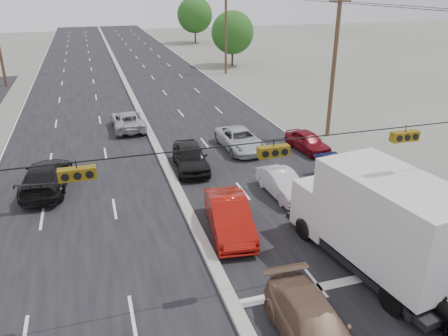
{
  "coord_description": "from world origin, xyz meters",
  "views": [
    {
      "loc": [
        -3.88,
        -12.0,
        10.43
      ],
      "look_at": [
        1.85,
        6.45,
        2.2
      ],
      "focal_mm": 35.0,
      "sensor_mm": 36.0,
      "label": 1
    }
  ],
  "objects_px": {
    "tan_sedan": "(314,328)",
    "queue_car_c": "(240,140)",
    "box_truck": "(377,220)",
    "oncoming_far": "(128,121)",
    "utility_pole_right_b": "(334,66)",
    "queue_car_b": "(283,184)",
    "utility_pole_right_c": "(226,31)",
    "oncoming_near": "(46,177)",
    "red_sedan": "(229,217)",
    "queue_car_e": "(308,141)",
    "black_suv": "(447,290)",
    "queue_car_a": "(190,157)",
    "queue_car_d": "(344,176)",
    "tree_right_mid": "(232,32)",
    "tree_right_far": "(195,15)"
  },
  "relations": [
    {
      "from": "box_truck",
      "to": "tan_sedan",
      "type": "xyz_separation_m",
      "value": [
        -4.18,
        -3.03,
        -1.39
      ]
    },
    {
      "from": "queue_car_c",
      "to": "black_suv",
      "type": "bearing_deg",
      "value": -86.47
    },
    {
      "from": "tree_right_far",
      "to": "oncoming_near",
      "type": "distance_m",
      "value": 63.04
    },
    {
      "from": "box_truck",
      "to": "oncoming_far",
      "type": "distance_m",
      "value": 22.08
    },
    {
      "from": "queue_car_b",
      "to": "queue_car_d",
      "type": "xyz_separation_m",
      "value": [
        3.72,
        0.02,
        -0.03
      ]
    },
    {
      "from": "black_suv",
      "to": "queue_car_b",
      "type": "relative_size",
      "value": 1.36
    },
    {
      "from": "queue_car_b",
      "to": "oncoming_near",
      "type": "height_order",
      "value": "oncoming_near"
    },
    {
      "from": "black_suv",
      "to": "oncoming_near",
      "type": "height_order",
      "value": "oncoming_near"
    },
    {
      "from": "queue_car_c",
      "to": "oncoming_near",
      "type": "relative_size",
      "value": 0.91
    },
    {
      "from": "box_truck",
      "to": "oncoming_near",
      "type": "bearing_deg",
      "value": 130.79
    },
    {
      "from": "red_sedan",
      "to": "queue_car_a",
      "type": "bearing_deg",
      "value": 97.36
    },
    {
      "from": "tree_right_mid",
      "to": "red_sedan",
      "type": "height_order",
      "value": "tree_right_mid"
    },
    {
      "from": "tree_right_far",
      "to": "red_sedan",
      "type": "relative_size",
      "value": 1.7
    },
    {
      "from": "utility_pole_right_b",
      "to": "tan_sedan",
      "type": "distance_m",
      "value": 21.32
    },
    {
      "from": "utility_pole_right_c",
      "to": "box_truck",
      "type": "height_order",
      "value": "utility_pole_right_c"
    },
    {
      "from": "queue_car_c",
      "to": "oncoming_far",
      "type": "relative_size",
      "value": 0.99
    },
    {
      "from": "utility_pole_right_c",
      "to": "queue_car_c",
      "type": "height_order",
      "value": "utility_pole_right_c"
    },
    {
      "from": "tree_right_mid",
      "to": "utility_pole_right_b",
      "type": "bearing_deg",
      "value": -94.76
    },
    {
      "from": "utility_pole_right_b",
      "to": "queue_car_a",
      "type": "xyz_separation_m",
      "value": [
        -11.1,
        -3.19,
        -4.32
      ]
    },
    {
      "from": "box_truck",
      "to": "oncoming_near",
      "type": "xyz_separation_m",
      "value": [
        -12.7,
        11.23,
        -1.3
      ]
    },
    {
      "from": "queue_car_d",
      "to": "red_sedan",
      "type": "bearing_deg",
      "value": -162.67
    },
    {
      "from": "queue_car_a",
      "to": "oncoming_far",
      "type": "distance_m",
      "value": 9.48
    },
    {
      "from": "queue_car_e",
      "to": "black_suv",
      "type": "bearing_deg",
      "value": -107.06
    },
    {
      "from": "red_sedan",
      "to": "oncoming_near",
      "type": "xyz_separation_m",
      "value": [
        -8.1,
        7.11,
        -0.01
      ]
    },
    {
      "from": "tree_right_mid",
      "to": "black_suv",
      "type": "bearing_deg",
      "value": -99.52
    },
    {
      "from": "oncoming_near",
      "to": "queue_car_b",
      "type": "bearing_deg",
      "value": 165.88
    },
    {
      "from": "utility_pole_right_c",
      "to": "oncoming_near",
      "type": "bearing_deg",
      "value": -123.82
    },
    {
      "from": "tree_right_mid",
      "to": "queue_car_c",
      "type": "height_order",
      "value": "tree_right_mid"
    },
    {
      "from": "tree_right_mid",
      "to": "queue_car_b",
      "type": "bearing_deg",
      "value": -104.4
    },
    {
      "from": "queue_car_c",
      "to": "oncoming_near",
      "type": "xyz_separation_m",
      "value": [
        -12.06,
        -2.81,
        0.1
      ]
    },
    {
      "from": "oncoming_near",
      "to": "queue_car_d",
      "type": "bearing_deg",
      "value": 170.5
    },
    {
      "from": "queue_car_e",
      "to": "red_sedan",
      "type": "bearing_deg",
      "value": -141.96
    },
    {
      "from": "queue_car_a",
      "to": "tree_right_mid",
      "type": "bearing_deg",
      "value": 71.87
    },
    {
      "from": "utility_pole_right_b",
      "to": "queue_car_b",
      "type": "bearing_deg",
      "value": -132.01
    },
    {
      "from": "tan_sedan",
      "to": "queue_car_d",
      "type": "distance_m",
      "value": 12.16
    },
    {
      "from": "tree_right_mid",
      "to": "oncoming_near",
      "type": "height_order",
      "value": "tree_right_mid"
    },
    {
      "from": "box_truck",
      "to": "queue_car_a",
      "type": "distance_m",
      "value": 12.63
    },
    {
      "from": "oncoming_near",
      "to": "oncoming_far",
      "type": "distance_m",
      "value": 10.9
    },
    {
      "from": "tan_sedan",
      "to": "utility_pole_right_c",
      "type": "bearing_deg",
      "value": 77.61
    },
    {
      "from": "queue_car_a",
      "to": "oncoming_far",
      "type": "height_order",
      "value": "queue_car_a"
    },
    {
      "from": "tree_right_mid",
      "to": "box_truck",
      "type": "xyz_separation_m",
      "value": [
        -9.0,
        -44.89,
        -2.25
      ]
    },
    {
      "from": "utility_pole_right_c",
      "to": "queue_car_c",
      "type": "xyz_separation_m",
      "value": [
        -7.14,
        -25.85,
        -4.42
      ]
    },
    {
      "from": "tree_right_far",
      "to": "queue_car_e",
      "type": "distance_m",
      "value": 57.95
    },
    {
      "from": "queue_car_a",
      "to": "box_truck",
      "type": "bearing_deg",
      "value": -64.38
    },
    {
      "from": "queue_car_a",
      "to": "queue_car_d",
      "type": "height_order",
      "value": "queue_car_a"
    },
    {
      "from": "black_suv",
      "to": "oncoming_far",
      "type": "bearing_deg",
      "value": 107.32
    },
    {
      "from": "queue_car_b",
      "to": "oncoming_far",
      "type": "height_order",
      "value": "oncoming_far"
    },
    {
      "from": "tan_sedan",
      "to": "queue_car_c",
      "type": "distance_m",
      "value": 17.43
    },
    {
      "from": "queue_car_a",
      "to": "tan_sedan",
      "type": "bearing_deg",
      "value": -84.24
    },
    {
      "from": "tree_right_far",
      "to": "utility_pole_right_c",
      "type": "bearing_deg",
      "value": -96.65
    }
  ]
}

